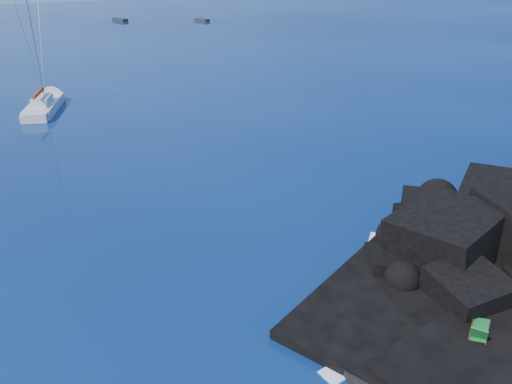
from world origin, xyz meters
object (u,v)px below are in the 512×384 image
deck_chair (481,325)px  distant_boat_a (120,21)px  distant_boat_b (202,21)px  sailboat (45,110)px

deck_chair → distant_boat_a: bearing=49.5°
distant_boat_a → distant_boat_b: bearing=-47.3°
sailboat → distant_boat_b: 84.11m
deck_chair → distant_boat_a: (21.82, 125.36, -0.95)m
sailboat → distant_boat_a: bearing=89.6°
sailboat → distant_boat_b: (49.43, 68.06, 0.00)m
distant_boat_b → sailboat: bearing=-139.7°
sailboat → deck_chair: (9.44, -46.40, 0.95)m
sailboat → deck_chair: bearing=-57.3°
sailboat → distant_boat_b: bearing=75.2°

